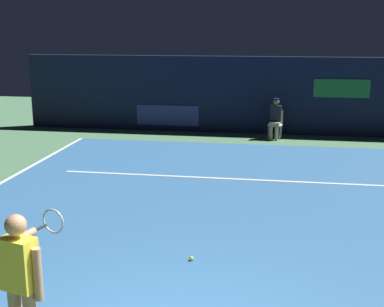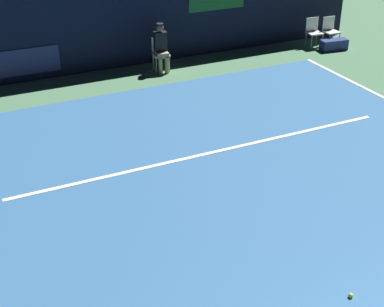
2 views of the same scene
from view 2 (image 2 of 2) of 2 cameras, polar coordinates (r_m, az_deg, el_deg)
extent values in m
plane|color=#4C7A56|center=(10.09, 7.27, -5.13)|extent=(31.34, 31.34, 0.00)
cube|color=#336699|center=(10.09, 7.27, -5.10)|extent=(10.56, 12.02, 0.01)
cube|color=white|center=(11.64, 1.80, 0.05)|extent=(8.24, 0.10, 0.01)
cube|color=#141933|center=(16.25, -7.84, 12.98)|extent=(15.55, 0.30, 2.60)
cube|color=navy|center=(15.74, -16.99, 8.64)|extent=(2.20, 0.04, 0.70)
cube|color=white|center=(16.00, -3.10, 9.81)|extent=(0.49, 0.46, 0.04)
cube|color=white|center=(16.11, -3.31, 10.80)|extent=(0.42, 0.09, 0.42)
cylinder|color=#B2B2B7|center=(15.88, -3.58, 8.77)|extent=(0.03, 0.03, 0.46)
cylinder|color=#B2B2B7|center=(15.96, -2.27, 8.92)|extent=(0.03, 0.03, 0.46)
cylinder|color=#B2B2B7|center=(16.19, -3.88, 9.15)|extent=(0.03, 0.03, 0.46)
cylinder|color=#B2B2B7|center=(16.27, -2.59, 9.29)|extent=(0.03, 0.03, 0.46)
cube|color=tan|center=(15.91, -3.03, 9.86)|extent=(0.37, 0.44, 0.14)
cylinder|color=tan|center=(15.82, -3.16, 8.71)|extent=(0.11, 0.11, 0.46)
cylinder|color=tan|center=(15.86, -2.52, 8.78)|extent=(0.11, 0.11, 0.46)
cube|color=black|center=(15.92, -3.17, 11.12)|extent=(0.37, 0.27, 0.52)
sphere|color=#8C6647|center=(15.82, -3.21, 12.43)|extent=(0.20, 0.20, 0.20)
cylinder|color=#141933|center=(15.79, -3.22, 12.75)|extent=(0.19, 0.19, 0.04)
cube|color=white|center=(18.40, 12.13, 11.64)|extent=(0.48, 0.44, 0.04)
cube|color=white|center=(18.50, 11.88, 12.50)|extent=(0.42, 0.07, 0.42)
cylinder|color=#B2B2B7|center=(18.22, 11.83, 10.79)|extent=(0.03, 0.03, 0.44)
cylinder|color=#B2B2B7|center=(18.42, 12.84, 10.87)|extent=(0.03, 0.03, 0.44)
cylinder|color=#B2B2B7|center=(18.50, 11.29, 11.11)|extent=(0.03, 0.03, 0.44)
cylinder|color=#B2B2B7|center=(18.69, 12.29, 11.18)|extent=(0.03, 0.03, 0.44)
cube|color=white|center=(18.63, 13.75, 11.68)|extent=(0.44, 0.40, 0.04)
cube|color=white|center=(18.72, 13.46, 12.52)|extent=(0.42, 0.03, 0.42)
cylinder|color=#B2B2B7|center=(18.45, 13.53, 10.83)|extent=(0.03, 0.03, 0.44)
cylinder|color=#B2B2B7|center=(18.68, 14.46, 10.93)|extent=(0.03, 0.03, 0.44)
cylinder|color=#B2B2B7|center=(18.71, 12.90, 11.13)|extent=(0.03, 0.03, 0.44)
cylinder|color=#B2B2B7|center=(18.93, 13.82, 11.23)|extent=(0.03, 0.03, 0.44)
sphere|color=#CCE033|center=(8.44, 15.55, -13.47)|extent=(0.07, 0.07, 0.07)
cube|color=navy|center=(18.34, 13.96, 10.48)|extent=(0.87, 0.42, 0.32)
camera|label=1|loc=(6.80, 82.78, -15.44)|focal=48.98mm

